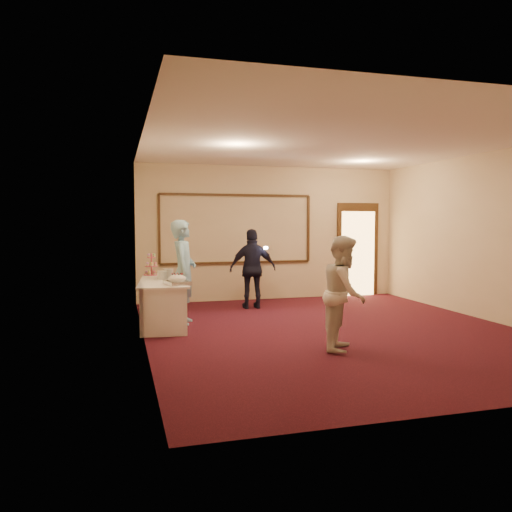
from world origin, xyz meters
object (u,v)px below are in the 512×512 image
(man, at_px, (183,272))
(guest, at_px, (253,269))
(plate_stack_b, at_px, (168,273))
(tart, at_px, (178,280))
(plate_stack_a, at_px, (162,275))
(buffet_table, at_px, (164,302))
(pavlova_tray, at_px, (177,280))
(cupcake_stand, at_px, (151,267))
(woman, at_px, (344,293))

(man, bearing_deg, guest, -39.28)
(plate_stack_b, height_order, tart, plate_stack_b)
(man, bearing_deg, plate_stack_b, 47.84)
(plate_stack_a, distance_m, plate_stack_b, 0.27)
(buffet_table, distance_m, man, 0.61)
(pavlova_tray, distance_m, man, 0.75)
(man, bearing_deg, buffet_table, 97.07)
(pavlova_tray, height_order, cupcake_stand, cupcake_stand)
(guest, bearing_deg, cupcake_stand, 12.85)
(pavlova_tray, height_order, woman, woman)
(tart, relative_size, man, 0.16)
(tart, bearing_deg, buffet_table, 119.17)
(cupcake_stand, height_order, guest, guest)
(cupcake_stand, distance_m, plate_stack_a, 0.77)
(pavlova_tray, xyz_separation_m, plate_stack_b, (-0.04, 1.06, 0.00))
(buffet_table, xyz_separation_m, man, (0.33, -0.04, 0.51))
(woman, bearing_deg, man, 71.69)
(man, height_order, guest, man)
(pavlova_tray, relative_size, guest, 0.31)
(cupcake_stand, relative_size, tart, 1.54)
(pavlova_tray, distance_m, woman, 2.65)
(buffet_table, bearing_deg, plate_stack_a, 118.83)
(man, bearing_deg, pavlova_tray, 179.42)
(cupcake_stand, xyz_separation_m, tart, (0.36, -1.17, -0.13))
(cupcake_stand, height_order, plate_stack_a, cupcake_stand)
(buffet_table, bearing_deg, guest, 30.68)
(cupcake_stand, bearing_deg, pavlova_tray, -79.36)
(plate_stack_a, xyz_separation_m, man, (0.36, -0.10, 0.05))
(man, xyz_separation_m, woman, (1.91, -2.35, -0.11))
(man, bearing_deg, cupcake_stand, 43.73)
(plate_stack_b, relative_size, man, 0.10)
(guest, bearing_deg, tart, 45.64)
(cupcake_stand, bearing_deg, man, -60.34)
(buffet_table, height_order, plate_stack_a, plate_stack_a)
(cupcake_stand, xyz_separation_m, plate_stack_a, (0.13, -0.75, -0.09))
(pavlova_tray, bearing_deg, plate_stack_a, 101.69)
(plate_stack_a, bearing_deg, cupcake_stand, 99.48)
(pavlova_tray, relative_size, plate_stack_a, 2.87)
(plate_stack_a, xyz_separation_m, guest, (1.91, 1.05, -0.03))
(pavlova_tray, height_order, man, man)
(pavlova_tray, relative_size, woman, 0.31)
(plate_stack_b, xyz_separation_m, woman, (2.14, -2.68, -0.06))
(plate_stack_a, bearing_deg, guest, 28.83)
(buffet_table, height_order, woman, woman)
(cupcake_stand, height_order, man, man)
(man, xyz_separation_m, guest, (1.55, 1.15, -0.09))
(woman, bearing_deg, buffet_table, 75.68)
(pavlova_tray, xyz_separation_m, plate_stack_a, (-0.17, 0.83, -0.00))
(tart, bearing_deg, plate_stack_a, 119.12)
(cupcake_stand, relative_size, guest, 0.27)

